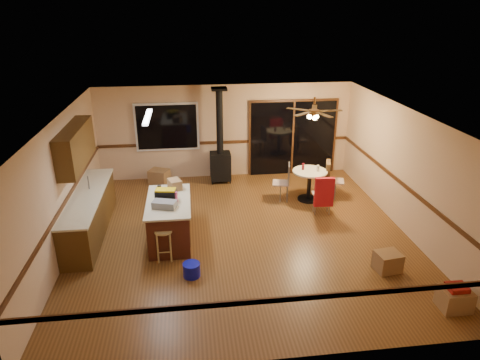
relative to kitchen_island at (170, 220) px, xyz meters
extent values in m
plane|color=brown|center=(1.50, 0.00, -0.45)|extent=(7.00, 7.00, 0.00)
plane|color=silver|center=(1.50, 0.00, 2.15)|extent=(7.00, 7.00, 0.00)
plane|color=tan|center=(1.50, 3.50, 0.85)|extent=(7.00, 0.00, 7.00)
plane|color=tan|center=(1.50, -3.50, 0.85)|extent=(7.00, 0.00, 7.00)
plane|color=tan|center=(-2.00, 0.00, 0.85)|extent=(0.00, 7.00, 7.00)
plane|color=tan|center=(5.00, 0.00, 0.85)|extent=(0.00, 7.00, 7.00)
cube|color=black|center=(-0.10, 3.45, 1.05)|extent=(1.72, 0.10, 1.32)
cube|color=black|center=(3.40, 3.45, 0.60)|extent=(2.52, 0.10, 2.10)
cube|color=#4E3313|center=(-1.70, 0.50, -0.02)|extent=(0.60, 3.00, 0.86)
cube|color=beige|center=(-1.70, 0.50, 0.43)|extent=(0.64, 3.04, 0.04)
cube|color=#4E3313|center=(-1.83, 0.70, 1.45)|extent=(0.35, 2.00, 0.80)
cube|color=#461D11|center=(0.00, 0.00, -0.02)|extent=(0.80, 1.60, 0.86)
cube|color=beige|center=(0.00, 0.00, 0.43)|extent=(0.88, 1.68, 0.04)
cube|color=black|center=(1.30, 3.05, 0.00)|extent=(0.55, 0.50, 0.75)
cylinder|color=black|center=(1.30, 3.05, 1.26)|extent=(0.18, 0.18, 1.77)
cylinder|color=brown|center=(3.40, 1.57, 1.80)|extent=(0.24, 0.24, 0.10)
cylinder|color=brown|center=(3.40, 1.57, 2.07)|extent=(0.05, 0.05, 0.16)
sphere|color=#FFD88C|center=(3.40, 1.57, 1.68)|extent=(0.16, 0.16, 0.16)
cube|color=white|center=(-0.30, 0.30, 2.11)|extent=(0.10, 1.20, 0.04)
cube|color=slate|center=(-0.06, -0.32, 0.52)|extent=(0.50, 0.37, 0.14)
cube|color=black|center=(-0.04, -0.01, 0.56)|extent=(0.44, 0.28, 0.23)
cube|color=gold|center=(-0.04, -0.01, 0.69)|extent=(0.42, 0.27, 0.03)
cube|color=olive|center=(0.13, 0.57, 0.55)|extent=(0.33, 0.38, 0.22)
cylinder|color=black|center=(-0.17, 0.15, 0.59)|extent=(0.09, 0.09, 0.28)
cylinder|color=#D84C8C|center=(0.16, -0.09, 0.56)|extent=(0.07, 0.07, 0.22)
cylinder|color=white|center=(0.15, 0.49, 0.55)|extent=(0.07, 0.07, 0.20)
cylinder|color=tan|center=(-0.09, -0.74, -0.13)|extent=(0.41, 0.41, 0.64)
cylinder|color=#0D11B8|center=(0.41, -1.37, -0.32)|extent=(0.41, 0.41, 0.26)
cylinder|color=black|center=(3.40, 1.57, -0.43)|extent=(0.53, 0.53, 0.04)
cylinder|color=black|center=(3.40, 1.57, -0.06)|extent=(0.10, 0.10, 0.70)
cylinder|color=beige|center=(3.40, 1.57, 0.31)|extent=(0.86, 0.86, 0.04)
cylinder|color=#590C14|center=(3.25, 1.67, 0.41)|extent=(0.08, 0.08, 0.17)
cylinder|color=beige|center=(3.58, 1.52, 0.40)|extent=(0.07, 0.07, 0.15)
cube|color=tan|center=(2.70, 1.67, 0.00)|extent=(0.48, 0.48, 0.03)
cube|color=slate|center=(2.88, 1.63, 0.25)|extent=(0.12, 0.40, 0.50)
cube|color=tan|center=(3.50, 0.87, 0.00)|extent=(0.42, 0.42, 0.03)
cube|color=slate|center=(3.49, 0.68, 0.25)|extent=(0.40, 0.05, 0.50)
cube|color=#AD1319|center=(3.48, 0.66, 0.15)|extent=(0.45, 0.13, 0.70)
cube|color=tan|center=(4.10, 1.62, 0.00)|extent=(0.50, 0.50, 0.03)
cube|color=slate|center=(3.91, 1.68, 0.25)|extent=(0.15, 0.39, 0.50)
cube|color=#533A1F|center=(3.90, 1.69, 0.15)|extent=(0.22, 0.45, 0.70)
cube|color=olive|center=(-0.38, 3.10, -0.25)|extent=(0.62, 0.57, 0.40)
cube|color=olive|center=(4.60, -2.79, -0.27)|extent=(0.48, 0.41, 0.36)
cube|color=olive|center=(4.01, -1.62, -0.27)|extent=(0.49, 0.44, 0.36)
cube|color=maroon|center=(4.60, -2.79, -0.05)|extent=(0.31, 0.26, 0.08)
camera|label=1|loc=(0.47, -7.95, 4.11)|focal=32.00mm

